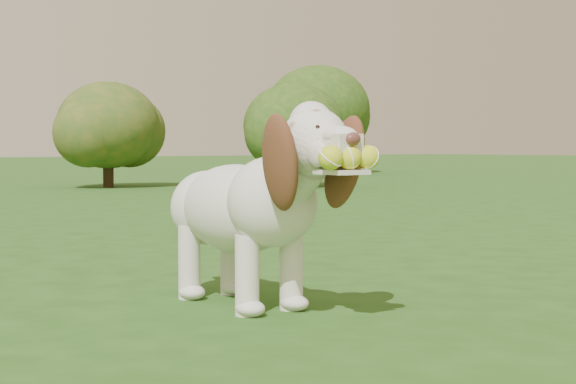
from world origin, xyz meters
TOP-DOWN VIEW (x-y plane):
  - ground at (0.00, 0.00)m, footprint 80.00×80.00m
  - dog at (-0.59, 0.52)m, footprint 0.36×1.03m
  - shrub_d at (4.61, 7.40)m, footprint 1.32×1.32m
  - shrub_c at (2.61, 8.76)m, footprint 1.33×1.33m
  - shrub_h at (8.53, 11.95)m, footprint 2.06×2.06m

SIDE VIEW (x-z plane):
  - ground at x=0.00m, z-range 0.00..0.00m
  - dog at x=-0.59m, z-range 0.02..0.70m
  - shrub_d at x=4.61m, z-range 0.12..1.48m
  - shrub_c at x=2.61m, z-range 0.12..1.50m
  - shrub_h at x=8.53m, z-range 0.19..2.33m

